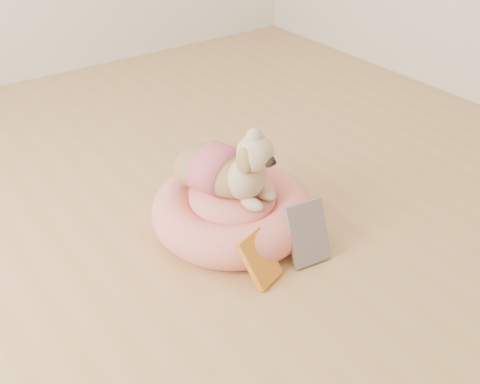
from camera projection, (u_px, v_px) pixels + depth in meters
floor at (231, 279)px, 1.86m from camera, size 4.50×4.50×0.00m
pet_bed at (232, 210)px, 2.07m from camera, size 0.63×0.63×0.16m
dog at (228, 157)px, 1.94m from camera, size 0.41×0.49×0.31m
book_yellow at (259, 259)px, 1.83m from camera, size 0.15×0.15×0.17m
book_white at (308, 233)px, 1.90m from camera, size 0.16×0.14×0.22m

